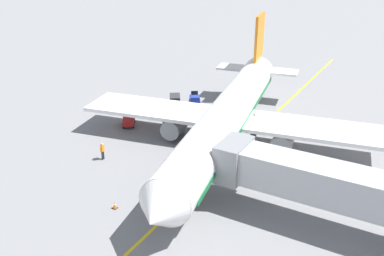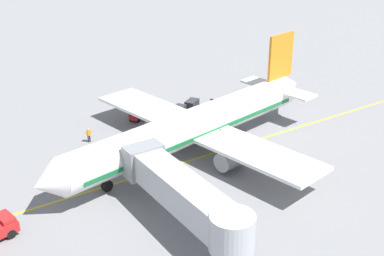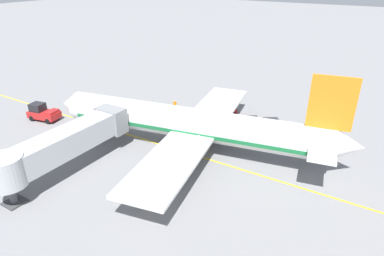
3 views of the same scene
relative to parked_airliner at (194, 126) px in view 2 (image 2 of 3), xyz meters
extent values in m
plane|color=slate|center=(-1.32, 1.21, -3.19)|extent=(400.00, 400.00, 0.00)
cube|color=gold|center=(-1.32, 1.21, -3.18)|extent=(0.24, 80.00, 0.01)
cylinder|color=white|center=(-0.05, 0.27, 0.10)|extent=(9.63, 32.13, 3.70)
cube|color=#196B38|center=(-0.05, 0.27, -0.36)|extent=(9.19, 29.62, 0.44)
cone|color=white|center=(-3.27, 17.16, 0.10)|extent=(4.01, 3.04, 3.63)
cone|color=white|center=(3.21, -16.82, 0.40)|extent=(3.61, 3.34, 3.14)
cube|color=black|center=(-2.94, 15.39, 0.75)|extent=(2.93, 1.60, 0.60)
cube|color=white|center=(0.14, -0.71, -0.55)|extent=(30.44, 10.73, 0.36)
cylinder|color=gray|center=(-5.42, -0.96, -1.80)|extent=(2.56, 3.52, 2.00)
cylinder|color=gray|center=(5.39, 1.10, -1.80)|extent=(2.56, 3.52, 2.00)
cube|color=orange|center=(2.76, -14.47, 4.70)|extent=(1.14, 4.38, 5.50)
cube|color=white|center=(2.72, -14.27, 0.65)|extent=(10.31, 4.43, 0.24)
cylinder|color=black|center=(-2.15, 11.27, -2.64)|extent=(0.65, 1.16, 1.10)
cylinder|color=gray|center=(-2.15, 11.27, -1.09)|extent=(0.24, 0.24, 2.00)
cylinder|color=black|center=(-1.94, -2.13, -2.64)|extent=(0.65, 1.16, 1.10)
cylinder|color=gray|center=(-1.94, -2.13, -1.09)|extent=(0.24, 0.24, 2.00)
cylinder|color=black|center=(2.58, -1.27, -2.64)|extent=(0.65, 1.16, 1.10)
cylinder|color=gray|center=(2.58, -1.27, -1.09)|extent=(0.24, 0.24, 2.00)
cube|color=#A8AAAF|center=(-10.74, 8.53, 0.30)|extent=(14.05, 2.80, 2.60)
cube|color=gray|center=(-4.51, 8.53, 0.30)|extent=(2.00, 3.50, 2.99)
cylinder|color=#A8AAAF|center=(-17.76, 8.53, 0.30)|extent=(3.36, 3.36, 2.86)
cube|color=#B21E1E|center=(-3.69, 21.01, -1.71)|extent=(2.05, 1.44, 0.36)
cylinder|color=black|center=(-2.79, 21.30, -2.79)|extent=(0.50, 0.85, 0.80)
cylinder|color=black|center=(-4.63, 20.94, -2.79)|extent=(0.50, 0.85, 0.80)
cube|color=navy|center=(7.03, -4.26, -2.56)|extent=(2.22, 2.77, 0.70)
cube|color=navy|center=(6.71, -3.65, -1.99)|extent=(1.39, 1.40, 0.44)
cube|color=black|center=(7.35, -4.87, -1.89)|extent=(0.82, 0.53, 0.64)
cylinder|color=black|center=(6.97, -4.15, -1.91)|extent=(0.19, 0.27, 0.54)
cylinder|color=black|center=(6.15, -3.73, -2.91)|extent=(0.44, 0.59, 0.56)
cylinder|color=black|center=(7.11, -3.23, -2.91)|extent=(0.44, 0.59, 0.56)
cylinder|color=black|center=(6.96, -5.28, -2.91)|extent=(0.44, 0.59, 0.56)
cylinder|color=black|center=(7.92, -4.78, -2.91)|extent=(0.44, 0.59, 0.56)
cube|color=#1E339E|center=(8.28, -8.22, -2.56)|extent=(2.37, 2.75, 0.70)
cube|color=#1E339E|center=(7.91, -7.64, -1.99)|extent=(1.43, 1.44, 0.44)
cube|color=black|center=(8.66, -8.79, -1.89)|extent=(0.79, 0.59, 0.64)
cylinder|color=black|center=(8.21, -8.11, -1.91)|extent=(0.21, 0.26, 0.54)
cylinder|color=black|center=(7.35, -7.78, -2.91)|extent=(0.47, 0.58, 0.56)
cylinder|color=black|center=(8.26, -7.19, -2.91)|extent=(0.47, 0.58, 0.56)
cylinder|color=black|center=(8.31, -9.24, -2.91)|extent=(0.47, 0.58, 0.56)
cylinder|color=black|center=(9.21, -8.65, -2.91)|extent=(0.47, 0.58, 0.56)
cube|color=#B21E1E|center=(11.60, 0.77, -2.56)|extent=(2.40, 2.74, 0.70)
cube|color=#B21E1E|center=(11.21, 1.34, -1.99)|extent=(1.43, 1.44, 0.44)
cube|color=black|center=(11.98, 0.21, -1.89)|extent=(0.78, 0.60, 0.64)
cylinder|color=black|center=(11.52, 0.88, -1.91)|extent=(0.21, 0.26, 0.54)
cylinder|color=black|center=(10.66, 1.19, -2.91)|extent=(0.48, 0.58, 0.56)
cylinder|color=black|center=(11.55, 1.80, -2.91)|extent=(0.48, 0.58, 0.56)
cylinder|color=black|center=(11.64, -0.25, -2.91)|extent=(0.48, 0.58, 0.56)
cylinder|color=black|center=(12.53, 0.35, -2.91)|extent=(0.48, 0.58, 0.56)
cube|color=#4C4C51|center=(9.07, -3.71, -2.77)|extent=(2.28, 2.55, 0.12)
cube|color=#2D2D33|center=(9.07, -3.71, -2.16)|extent=(2.16, 2.43, 1.10)
cylinder|color=#4C4C51|center=(8.30, -2.49, -2.78)|extent=(0.43, 0.63, 0.07)
cylinder|color=black|center=(8.16, -3.31, -3.01)|extent=(0.29, 0.37, 0.36)
cylinder|color=black|center=(9.10, -2.72, -3.01)|extent=(0.29, 0.37, 0.36)
cylinder|color=black|center=(9.05, -4.71, -3.01)|extent=(0.29, 0.37, 0.36)
cylinder|color=black|center=(9.98, -4.11, -3.01)|extent=(0.29, 0.37, 0.36)
cube|color=#4C4C51|center=(9.97, -6.30, -2.77)|extent=(2.28, 2.55, 0.12)
cube|color=#2D2D33|center=(9.97, -6.30, -2.16)|extent=(2.16, 2.43, 1.10)
cylinder|color=#4C4C51|center=(9.19, -5.08, -2.78)|extent=(0.43, 0.63, 0.07)
cylinder|color=black|center=(9.06, -5.90, -3.01)|extent=(0.29, 0.37, 0.36)
cylinder|color=black|center=(10.00, -5.31, -3.01)|extent=(0.29, 0.37, 0.36)
cylinder|color=black|center=(9.95, -7.30, -3.01)|extent=(0.29, 0.37, 0.36)
cylinder|color=black|center=(10.88, -6.70, -3.01)|extent=(0.29, 0.37, 0.36)
cylinder|color=#232328|center=(8.34, -1.18, -2.76)|extent=(0.15, 0.15, 0.85)
cylinder|color=#232328|center=(8.33, -1.38, -2.76)|extent=(0.15, 0.15, 0.85)
cube|color=orange|center=(8.33, -1.28, -2.04)|extent=(0.27, 0.40, 0.60)
cylinder|color=orange|center=(8.35, -1.03, -2.09)|extent=(0.11, 0.23, 0.57)
cylinder|color=orange|center=(8.31, -1.53, -2.09)|extent=(0.11, 0.23, 0.57)
sphere|color=#997051|center=(8.33, -1.28, -1.61)|extent=(0.22, 0.22, 0.22)
cube|color=red|center=(8.33, -1.28, -1.59)|extent=(0.10, 0.27, 0.10)
cylinder|color=#232328|center=(8.76, 8.57, -2.76)|extent=(0.15, 0.15, 0.85)
cylinder|color=#232328|center=(8.78, 8.37, -2.76)|extent=(0.15, 0.15, 0.85)
cube|color=orange|center=(8.77, 8.47, -2.04)|extent=(0.29, 0.41, 0.60)
cylinder|color=orange|center=(8.74, 8.72, -2.09)|extent=(0.12, 0.23, 0.57)
cylinder|color=orange|center=(8.80, 8.22, -2.09)|extent=(0.12, 0.23, 0.57)
sphere|color=beige|center=(8.77, 8.47, -1.61)|extent=(0.22, 0.22, 0.22)
cube|color=red|center=(8.77, 8.47, -1.59)|extent=(0.11, 0.27, 0.10)
cube|color=black|center=(2.70, 14.30, -3.17)|extent=(0.36, 0.36, 0.04)
cone|color=orange|center=(2.70, 14.30, -2.87)|extent=(0.30, 0.30, 0.55)
cylinder|color=white|center=(2.70, 14.30, -2.84)|extent=(0.21, 0.21, 0.06)
camera|label=1|loc=(-16.52, 36.06, 16.08)|focal=41.09mm
camera|label=2|loc=(-41.42, 27.53, 22.03)|focal=47.84mm
camera|label=3|loc=(-30.55, -18.82, 16.63)|focal=31.31mm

